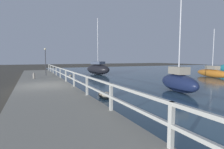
{
  "coord_description": "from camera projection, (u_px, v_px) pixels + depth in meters",
  "views": [
    {
      "loc": [
        -0.83,
        -12.93,
        2.16
      ],
      "look_at": [
        3.83,
        -2.93,
        1.16
      ],
      "focal_mm": 28.0,
      "sensor_mm": 36.0,
      "label": 1
    }
  ],
  "objects": [
    {
      "name": "dock_lamp",
      "position": [
        45.0,
        57.0,
        19.24
      ],
      "size": [
        0.21,
        0.21,
        3.03
      ],
      "color": "#2D2D33",
      "rests_on": "dock_walkway"
    },
    {
      "name": "sailboat_black",
      "position": [
        98.0,
        69.0,
        23.77
      ],
      "size": [
        3.03,
        4.37,
        7.56
      ],
      "rotation": [
        0.0,
        0.0,
        0.4
      ],
      "color": "black",
      "rests_on": "water_surface"
    },
    {
      "name": "boulder_water_edge",
      "position": [
        106.0,
        95.0,
        9.4
      ],
      "size": [
        0.52,
        0.46,
        0.39
      ],
      "color": "gray",
      "rests_on": "ground"
    },
    {
      "name": "mooring_bollard",
      "position": [
        34.0,
        76.0,
        16.41
      ],
      "size": [
        0.21,
        0.21,
        0.56
      ],
      "color": "gray",
      "rests_on": "dock_walkway"
    },
    {
      "name": "railing",
      "position": [
        69.0,
        75.0,
        12.85
      ],
      "size": [
        0.1,
        32.5,
        0.99
      ],
      "color": "beige",
      "rests_on": "dock_walkway"
    },
    {
      "name": "sailboat_orange",
      "position": [
        212.0,
        73.0,
        20.41
      ],
      "size": [
        2.6,
        5.45,
        5.56
      ],
      "rotation": [
        0.0,
        0.0,
        -0.31
      ],
      "color": "orange",
      "rests_on": "water_surface"
    },
    {
      "name": "boulder_mid_strip",
      "position": [
        102.0,
        95.0,
        9.76
      ],
      "size": [
        0.44,
        0.39,
        0.33
      ],
      "color": "slate",
      "rests_on": "ground"
    },
    {
      "name": "sailboat_navy",
      "position": [
        178.0,
        81.0,
        11.35
      ],
      "size": [
        1.76,
        3.73,
        7.3
      ],
      "rotation": [
        0.0,
        0.0,
        -0.19
      ],
      "color": "#192347",
      "rests_on": "water_surface"
    },
    {
      "name": "dock_walkway",
      "position": [
        45.0,
        87.0,
        12.2
      ],
      "size": [
        3.66,
        36.0,
        0.31
      ],
      "color": "gray",
      "rests_on": "ground"
    },
    {
      "name": "boulder_downstream",
      "position": [
        71.0,
        76.0,
        20.69
      ],
      "size": [
        0.4,
        0.36,
        0.3
      ],
      "color": "gray",
      "rests_on": "ground"
    },
    {
      "name": "ground_plane",
      "position": [
        45.0,
        90.0,
        12.22
      ],
      "size": [
        120.0,
        120.0,
        0.0
      ],
      "primitive_type": "plane",
      "color": "#4C473D"
    }
  ]
}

